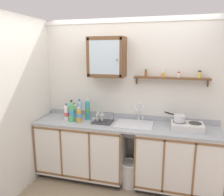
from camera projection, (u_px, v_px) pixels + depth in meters
name	position (u px, v px, depth m)	size (l,w,h in m)	color
floor	(119.00, 194.00, 3.10)	(5.75, 5.75, 0.00)	gray
back_wall	(129.00, 99.00, 3.46)	(3.35, 0.07, 2.48)	silver
side_wall_left	(13.00, 108.00, 2.93)	(0.05, 3.43, 2.48)	silver
lower_cabinet_run	(83.00, 149.00, 3.50)	(1.38, 0.60, 0.90)	black
lower_cabinet_run_right	(178.00, 160.00, 3.13)	(1.17, 0.60, 0.90)	black
countertop	(125.00, 125.00, 3.23)	(2.71, 0.62, 0.03)	#9EA3A8
backsplash	(128.00, 116.00, 3.49)	(2.71, 0.02, 0.08)	#9EA3A8
sink	(134.00, 126.00, 3.23)	(0.54, 0.47, 0.44)	silver
hot_plate_stove	(187.00, 126.00, 3.00)	(0.43, 0.29, 0.10)	silver
saucepan	(179.00, 118.00, 3.03)	(0.29, 0.27, 0.09)	silver
bottle_water_blue_0	(80.00, 111.00, 3.44)	(0.07, 0.07, 0.32)	#8CB7E0
bottle_soda_green_1	(72.00, 112.00, 3.33)	(0.09, 0.09, 0.33)	#4CB266
bottle_opaque_white_2	(67.00, 113.00, 3.39)	(0.07, 0.07, 0.27)	white
bottle_detergent_teal_3	(88.00, 110.00, 3.44)	(0.08, 0.08, 0.33)	teal
bottle_juice_amber_4	(79.00, 115.00, 3.30)	(0.07, 0.07, 0.23)	gold
bottle_water_clear_5	(75.00, 111.00, 3.51)	(0.06, 0.06, 0.25)	silver
dish_rack	(102.00, 120.00, 3.32)	(0.29, 0.27, 0.17)	#333338
wall_cabinet	(107.00, 57.00, 3.25)	(0.55, 0.31, 0.59)	brown
spice_shelf	(171.00, 78.00, 3.14)	(1.07, 0.14, 0.23)	brown
trash_bin	(130.00, 173.00, 3.28)	(0.31, 0.31, 0.38)	silver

